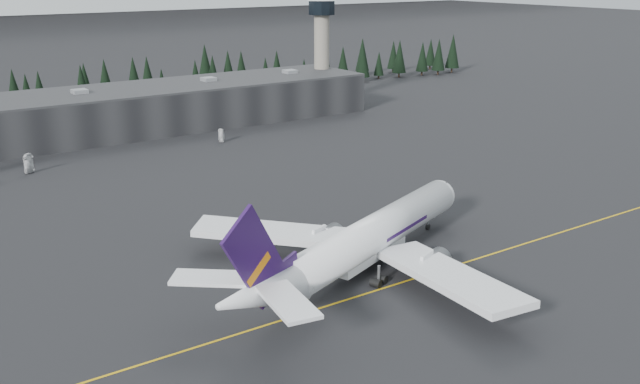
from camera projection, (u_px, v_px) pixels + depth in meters
ground at (392, 278)px, 111.54m from camera, size 1400.00×1400.00×0.00m
taxiline at (401, 283)px, 109.96m from camera, size 400.00×0.40×0.02m
terminal at (116, 111)px, 207.82m from camera, size 160.00×30.00×12.60m
control_tower at (322, 37)px, 245.53m from camera, size 10.00×10.00×37.70m
treeline at (78, 90)px, 236.51m from camera, size 360.00×20.00×15.00m
jet_main at (359, 244)px, 111.14m from camera, size 62.32×55.66×18.99m
gse_vehicle_a at (29, 171)px, 168.06m from camera, size 4.01×5.44×1.37m
gse_vehicle_b at (222, 140)px, 197.93m from camera, size 4.22×3.19×1.34m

